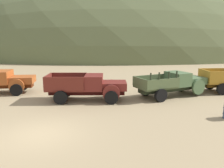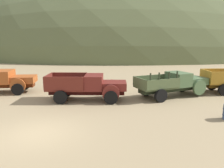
# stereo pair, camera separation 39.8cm
# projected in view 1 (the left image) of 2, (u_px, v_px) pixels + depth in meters

# --- Properties ---
(ground_plane) EXTENTS (300.00, 300.00, 0.00)m
(ground_plane) POSITION_uv_depth(u_px,v_px,m) (39.00, 135.00, 10.82)
(ground_plane) COLOR #998460
(hill_far_left) EXTENTS (106.76, 68.57, 46.09)m
(hill_far_left) POSITION_uv_depth(u_px,v_px,m) (138.00, 53.00, 72.51)
(hill_far_left) COLOR #56603D
(hill_far_left) RESTS_ON ground
(truck_oxide_orange) EXTENTS (6.37, 2.75, 2.16)m
(truck_oxide_orange) POSITION_uv_depth(u_px,v_px,m) (1.00, 81.00, 18.78)
(truck_oxide_orange) COLOR #51220D
(truck_oxide_orange) RESTS_ON ground
(truck_oxblood) EXTENTS (6.02, 3.22, 1.91)m
(truck_oxblood) POSITION_uv_depth(u_px,v_px,m) (92.00, 87.00, 16.65)
(truck_oxblood) COLOR black
(truck_oxblood) RESTS_ON ground
(truck_weathered_green) EXTENTS (6.18, 3.32, 2.16)m
(truck_weathered_green) POSITION_uv_depth(u_px,v_px,m) (175.00, 83.00, 18.00)
(truck_weathered_green) COLOR #232B1B
(truck_weathered_green) RESTS_ON ground
(bush_lone_scrub) EXTENTS (0.81, 0.73, 0.87)m
(bush_lone_scrub) POSITION_uv_depth(u_px,v_px,m) (112.00, 89.00, 19.49)
(bush_lone_scrub) COLOR #5B8E42
(bush_lone_scrub) RESTS_ON ground
(bush_between_trucks) EXTENTS (0.68, 0.63, 0.58)m
(bush_between_trucks) POSITION_uv_depth(u_px,v_px,m) (198.00, 80.00, 24.25)
(bush_between_trucks) COLOR #4C8438
(bush_between_trucks) RESTS_ON ground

